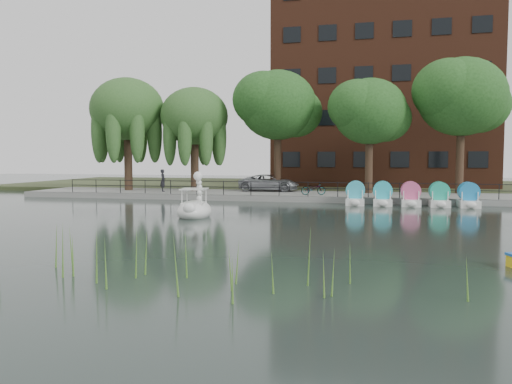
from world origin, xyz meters
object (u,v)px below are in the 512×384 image
(minivan, at_px, (269,182))
(bicycle, at_px, (313,188))
(swan_boat, at_px, (195,207))
(pedestrian, at_px, (163,179))

(minivan, relative_size, bicycle, 3.15)
(minivan, xyz_separation_m, bicycle, (3.85, -3.13, -0.25))
(swan_boat, bearing_deg, minivan, 78.39)
(pedestrian, bearing_deg, swan_boat, 176.70)
(pedestrian, bearing_deg, bicycle, -127.28)
(pedestrian, bearing_deg, minivan, -106.88)
(bicycle, distance_m, pedestrian, 11.77)
(minivan, distance_m, bicycle, 4.96)
(minivan, distance_m, swan_boat, 14.20)
(pedestrian, xyz_separation_m, swan_boat, (6.88, -11.79, -0.88))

